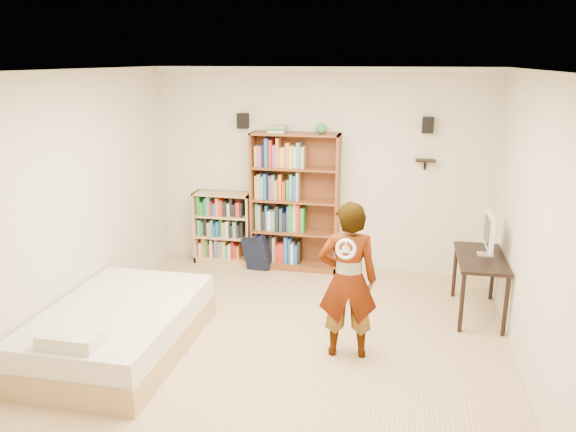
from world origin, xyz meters
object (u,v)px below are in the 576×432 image
computer_desk (478,286)px  person (348,280)px  low_bookshelf (223,228)px  daybed (119,323)px  tall_bookshelf (295,202)px

computer_desk → person: bearing=-139.0°
low_bookshelf → daybed: (-0.22, -2.63, -0.21)m
person → tall_bookshelf: bearing=-74.5°
low_bookshelf → daybed: low_bookshelf is taller
tall_bookshelf → daybed: 2.97m
low_bookshelf → person: (1.98, -2.24, 0.27)m
daybed → person: person is taller
daybed → person: (2.20, 0.39, 0.48)m
low_bookshelf → person: person is taller
low_bookshelf → person: bearing=-48.6°
daybed → computer_desk: bearing=23.8°
tall_bookshelf → daybed: tall_bookshelf is taller
daybed → person: bearing=10.1°
low_bookshelf → daybed: 2.65m
low_bookshelf → computer_desk: 3.50m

